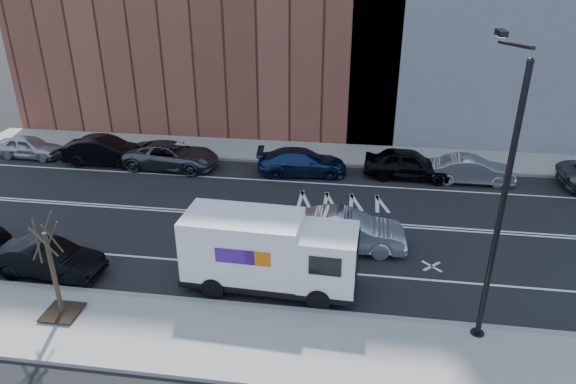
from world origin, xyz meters
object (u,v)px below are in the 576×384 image
(far_parked_a, at_px, (30,147))
(driving_sedan, at_px, (346,231))
(fedex_van, at_px, (268,252))
(far_parked_b, at_px, (105,151))

(far_parked_a, bearing_deg, driving_sedan, -109.33)
(fedex_van, distance_m, driving_sedan, 4.29)
(far_parked_a, relative_size, far_parked_b, 0.81)
(far_parked_a, bearing_deg, fedex_van, -120.71)
(fedex_van, relative_size, driving_sedan, 1.30)
(fedex_van, xyz_separation_m, far_parked_a, (-16.97, 11.37, -0.86))
(far_parked_a, distance_m, far_parked_b, 5.15)
(fedex_van, distance_m, far_parked_a, 20.45)
(far_parked_a, xyz_separation_m, far_parked_b, (5.14, -0.36, 0.13))
(far_parked_b, bearing_deg, fedex_van, -133.66)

